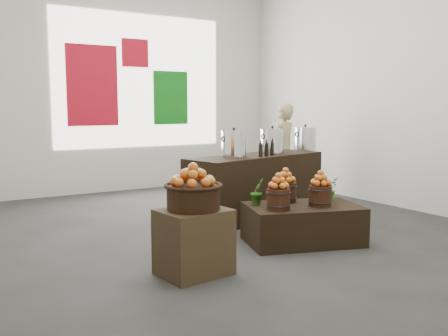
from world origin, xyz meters
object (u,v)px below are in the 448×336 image
display_table (303,224)px  counter (256,186)px  crate (194,242)px  wicker_basket (193,198)px  shopper (282,151)px  stock_pot_left (234,145)px  stock_pot_center (272,142)px  stock_pot_right (305,139)px

display_table → counter: (0.31, 1.36, 0.22)m
crate → wicker_basket: size_ratio=1.25×
crate → shopper: size_ratio=0.38×
counter → stock_pot_left: size_ratio=6.47×
shopper → display_table: bearing=39.9°
crate → wicker_basket: 0.41m
crate → display_table: 1.59m
display_table → stock_pot_left: stock_pot_left is taller
wicker_basket → counter: (1.86, 1.67, -0.28)m
wicker_basket → stock_pot_left: (1.44, 1.57, 0.32)m
counter → crate: bearing=-150.8°
stock_pot_center → stock_pot_right: 0.78m
crate → stock_pot_left: size_ratio=1.84×
wicker_basket → shopper: shopper is taller
display_table → stock_pot_center: bearing=84.0°
crate → stock_pot_right: size_ratio=1.84×
shopper → stock_pot_center: bearing=29.0°
stock_pot_right → display_table: bearing=-131.0°
display_table → shopper: shopper is taller
crate → stock_pot_left: bearing=47.6°
crate → stock_pot_center: bearing=38.5°
stock_pot_left → shopper: 2.07m
wicker_basket → shopper: 4.16m
display_table → stock_pot_right: (1.39, 1.60, 0.82)m
stock_pot_left → stock_pot_center: bearing=12.7°
counter → shopper: 1.70m
display_table → stock_pot_right: stock_pot_right is taller
crate → wicker_basket: wicker_basket is taller
display_table → counter: 1.41m
stock_pot_left → shopper: (1.71, 1.15, -0.24)m
counter → shopper: bearing=26.7°
stock_pot_center → shopper: shopper is taller
stock_pot_center → stock_pot_right: bearing=12.7°
display_table → stock_pot_right: bearing=67.0°
wicker_basket → crate: bearing=0.0°
counter → wicker_basket: bearing=-150.8°
stock_pot_right → shopper: bearing=76.4°
display_table → stock_pot_right: 2.28m
stock_pot_center → shopper: bearing=45.7°
counter → stock_pot_left: bearing=-180.0°
display_table → shopper: bearing=74.6°
wicker_basket → stock_pot_right: (2.95, 1.91, 0.32)m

